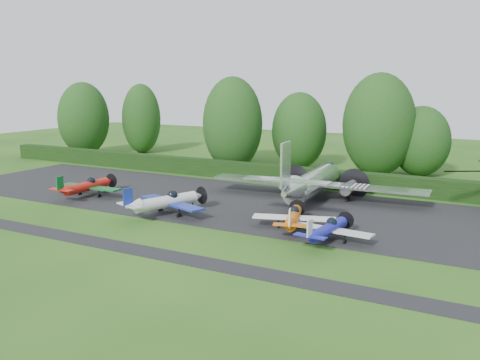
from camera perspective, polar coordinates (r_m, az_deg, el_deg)
The scene contains 16 objects.
ground at distance 41.81m, azimuth -4.38°, elevation -5.46°, with size 160.00×160.00×0.00m, color #1E4814.
apron at distance 50.21m, azimuth 1.86°, elevation -2.69°, with size 70.00×18.00×0.01m, color black.
taxiway_verge at distance 37.16m, azimuth -9.47°, elevation -7.65°, with size 70.00×2.00×0.00m, color black.
hedgerow at distance 60.01m, azimuth 6.61°, elevation -0.55°, with size 90.00×1.60×2.00m, color black.
transport_plane at distance 51.57m, azimuth 7.71°, elevation -0.26°, with size 21.36×16.38×6.84m.
light_plane_red at distance 55.48m, azimuth -15.99°, elevation -0.63°, with size 7.02×7.38×2.70m.
light_plane_white at distance 46.63m, azimuth -7.85°, elevation -2.28°, with size 7.67×8.06×2.95m.
light_plane_orange at distance 41.95m, azimuth 5.74°, elevation -3.96°, with size 6.48×6.82×2.49m.
light_plane_blue at distance 39.14m, azimuth 9.42°, elevation -5.18°, with size 6.26×6.58×2.40m.
tree_0 at distance 86.74m, azimuth -16.35°, elevation 6.29°, with size 7.80×7.80×11.27m.
tree_1 at distance 68.75m, azimuth -0.79°, elevation 6.00°, with size 7.65×7.65×12.03m.
tree_2 at distance 68.33m, azimuth 18.74°, elevation 3.93°, with size 7.01×7.01×8.53m.
tree_3 at distance 70.58m, azimuth 6.32°, elevation 5.24°, with size 7.15×7.15×10.03m.
tree_5 at distance 86.95m, azimuth -10.48°, elevation 6.45°, with size 6.10×6.10×10.99m.
tree_7 at distance 76.52m, azimuth -0.99°, elevation 5.52°, with size 6.54×6.54×9.49m.
tree_9 at distance 66.76m, azimuth 14.59°, elevation 5.71°, with size 8.67×8.67×12.48m.
Camera 1 is at (22.02, -33.61, 11.58)m, focal length 40.00 mm.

